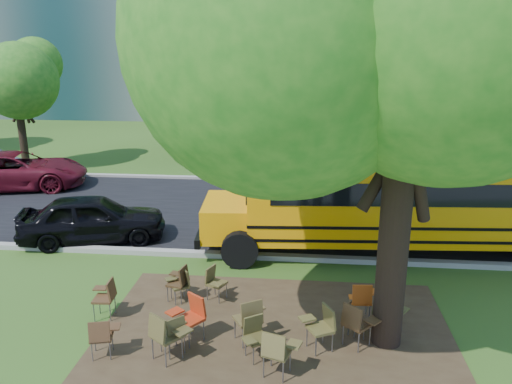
# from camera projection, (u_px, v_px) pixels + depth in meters

# --- Properties ---
(ground) EXTENTS (160.00, 160.00, 0.00)m
(ground) POSITION_uv_depth(u_px,v_px,m) (230.00, 315.00, 10.67)
(ground) COLOR #2C4916
(ground) RESTS_ON ground
(dirt_patch) EXTENTS (7.00, 4.50, 0.03)m
(dirt_patch) POSITION_uv_depth(u_px,v_px,m) (276.00, 329.00, 10.09)
(dirt_patch) COLOR #382819
(dirt_patch) RESTS_ON ground
(asphalt_road) EXTENTS (80.00, 8.00, 0.04)m
(asphalt_road) POSITION_uv_depth(u_px,v_px,m) (260.00, 211.00, 17.35)
(asphalt_road) COLOR black
(asphalt_road) RESTS_ON ground
(kerb_near) EXTENTS (80.00, 0.25, 0.14)m
(kerb_near) POSITION_uv_depth(u_px,v_px,m) (247.00, 256.00, 13.52)
(kerb_near) COLOR gray
(kerb_near) RESTS_ON ground
(kerb_far) EXTENTS (80.00, 0.25, 0.14)m
(kerb_far) POSITION_uv_depth(u_px,v_px,m) (269.00, 180.00, 21.26)
(kerb_far) COLOR gray
(kerb_far) RESTS_ON ground
(bg_tree_0) EXTENTS (5.20, 5.20, 7.18)m
(bg_tree_0) POSITION_uv_depth(u_px,v_px,m) (14.00, 68.00, 22.97)
(bg_tree_0) COLOR black
(bg_tree_0) RESTS_ON ground
(bg_tree_2) EXTENTS (4.80, 4.80, 6.62)m
(bg_tree_2) POSITION_uv_depth(u_px,v_px,m) (179.00, 74.00, 25.27)
(bg_tree_2) COLOR black
(bg_tree_2) RESTS_ON ground
(bg_tree_3) EXTENTS (5.60, 5.60, 7.84)m
(bg_tree_3) POSITION_uv_depth(u_px,v_px,m) (457.00, 59.00, 21.87)
(bg_tree_3) COLOR black
(bg_tree_3) RESTS_ON ground
(main_tree) EXTENTS (7.20, 7.20, 9.48)m
(main_tree) POSITION_uv_depth(u_px,v_px,m) (412.00, 24.00, 8.03)
(main_tree) COLOR black
(main_tree) RESTS_ON ground
(school_bus) EXTENTS (12.07, 3.47, 2.91)m
(school_bus) POSITION_uv_depth(u_px,v_px,m) (441.00, 194.00, 13.51)
(school_bus) COLOR orange
(school_bus) RESTS_ON ground
(chair_0) EXTENTS (0.55, 0.58, 0.81)m
(chair_0) POSITION_uv_depth(u_px,v_px,m) (102.00, 334.00, 9.04)
(chair_0) COLOR #482D19
(chair_0) RESTS_ON ground
(chair_1) EXTENTS (0.82, 0.65, 0.97)m
(chair_1) POSITION_uv_depth(u_px,v_px,m) (165.00, 333.00, 8.91)
(chair_1) COLOR #4B4220
(chair_1) RESTS_ON ground
(chair_2) EXTENTS (0.55, 0.70, 0.81)m
(chair_2) POSITION_uv_depth(u_px,v_px,m) (174.00, 331.00, 9.15)
(chair_2) COLOR #4C4321
(chair_2) RESTS_ON ground
(chair_3) EXTENTS (0.81, 0.64, 0.94)m
(chair_3) POSITION_uv_depth(u_px,v_px,m) (191.00, 313.00, 9.59)
(chair_3) COLOR #A42D11
(chair_3) RESTS_ON ground
(chair_4) EXTENTS (0.71, 0.56, 0.91)m
(chair_4) POSITION_uv_depth(u_px,v_px,m) (278.00, 349.00, 8.48)
(chair_4) COLOR brown
(chair_4) RESTS_ON ground
(chair_5) EXTENTS (0.54, 0.68, 0.82)m
(chair_5) POSITION_uv_depth(u_px,v_px,m) (255.00, 334.00, 9.04)
(chair_5) COLOR #4C4521
(chair_5) RESTS_ON ground
(chair_6) EXTENTS (0.72, 0.60, 0.89)m
(chair_6) POSITION_uv_depth(u_px,v_px,m) (322.00, 323.00, 9.30)
(chair_6) COLOR brown
(chair_6) RESTS_ON ground
(chair_7) EXTENTS (0.79, 0.63, 0.92)m
(chair_7) POSITION_uv_depth(u_px,v_px,m) (357.00, 321.00, 9.34)
(chair_7) COLOR #4E341C
(chair_7) RESTS_ON ground
(chair_8) EXTENTS (0.54, 0.57, 0.87)m
(chair_8) POSITION_uv_depth(u_px,v_px,m) (106.00, 294.00, 10.43)
(chair_8) COLOR #4A301A
(chair_8) RESTS_ON ground
(chair_9) EXTENTS (0.64, 0.51, 0.77)m
(chair_9) POSITION_uv_depth(u_px,v_px,m) (181.00, 282.00, 11.12)
(chair_9) COLOR #47421E
(chair_9) RESTS_ON ground
(chair_10) EXTENTS (0.51, 0.65, 0.80)m
(chair_10) POSITION_uv_depth(u_px,v_px,m) (214.00, 280.00, 11.15)
(chair_10) COLOR brown
(chair_10) RESTS_ON ground
(chair_11) EXTENTS (0.64, 0.79, 0.96)m
(chair_11) POSITION_uv_depth(u_px,v_px,m) (250.00, 316.00, 9.48)
(chair_11) COLOR brown
(chair_11) RESTS_ON ground
(chair_12) EXTENTS (0.52, 0.66, 0.80)m
(chair_12) POSITION_uv_depth(u_px,v_px,m) (351.00, 319.00, 9.54)
(chair_12) COLOR #4B321A
(chair_12) RESTS_ON ground
(chair_13) EXTENTS (0.58, 0.55, 0.88)m
(chair_13) POSITION_uv_depth(u_px,v_px,m) (362.00, 297.00, 10.29)
(chair_13) COLOR #CF5716
(chair_13) RESTS_ON ground
(chair_14) EXTENTS (0.50, 0.63, 0.84)m
(chair_14) POSITION_uv_depth(u_px,v_px,m) (180.00, 280.00, 11.12)
(chair_14) COLOR #3C2915
(chair_14) RESTS_ON ground
(chair_15) EXTENTS (0.75, 0.59, 0.87)m
(chair_15) POSITION_uv_depth(u_px,v_px,m) (387.00, 311.00, 9.77)
(chair_15) COLOR #48451F
(chair_15) RESTS_ON ground
(black_car) EXTENTS (4.42, 2.71, 1.41)m
(black_car) POSITION_uv_depth(u_px,v_px,m) (93.00, 218.00, 14.55)
(black_car) COLOR black
(black_car) RESTS_ON ground
(bg_car_red) EXTENTS (5.86, 3.81, 1.50)m
(bg_car_red) POSITION_uv_depth(u_px,v_px,m) (16.00, 171.00, 20.00)
(bg_car_red) COLOR #550E1B
(bg_car_red) RESTS_ON ground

